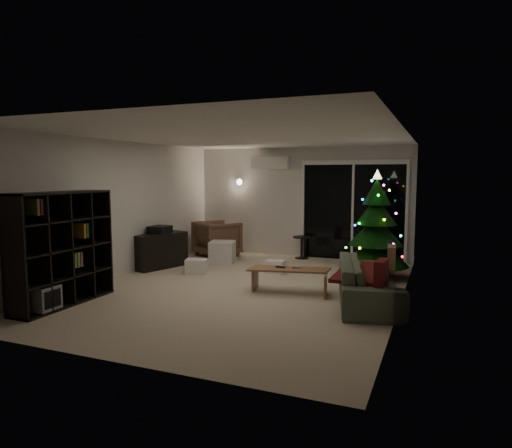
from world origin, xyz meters
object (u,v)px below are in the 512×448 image
at_px(christmas_tree, 376,224).
at_px(bookshelf, 51,248).
at_px(coffee_table, 289,280).
at_px(armchair, 217,238).
at_px(sofa, 369,282).
at_px(media_cabinet, 160,250).

bearing_deg(christmas_tree, bookshelf, -139.52).
bearing_deg(coffee_table, armchair, 123.36).
height_order(sofa, christmas_tree, christmas_tree).
relative_size(bookshelf, media_cabinet, 1.46).
height_order(media_cabinet, armchair, armchair).
height_order(media_cabinet, sofa, media_cabinet).
relative_size(coffee_table, christmas_tree, 0.63).
bearing_deg(armchair, christmas_tree, -159.78).
xyz_separation_m(media_cabinet, christmas_tree, (4.15, 0.78, 0.63)).
distance_m(armchair, christmas_tree, 3.83).
bearing_deg(media_cabinet, coffee_table, 1.61).
distance_m(bookshelf, media_cabinet, 2.80).
bearing_deg(sofa, coffee_table, 73.40).
bearing_deg(coffee_table, christmas_tree, 44.17).
bearing_deg(sofa, christmas_tree, -8.02).
xyz_separation_m(coffee_table, christmas_tree, (1.11, 1.67, 0.79)).
bearing_deg(coffee_table, sofa, -15.96).
xyz_separation_m(armchair, sofa, (3.84, -2.61, -0.10)).
bearing_deg(armchair, bookshelf, 117.32).
distance_m(armchair, coffee_table, 3.62).
bearing_deg(media_cabinet, sofa, 5.18).
distance_m(media_cabinet, sofa, 4.41).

